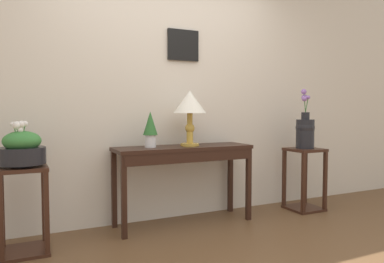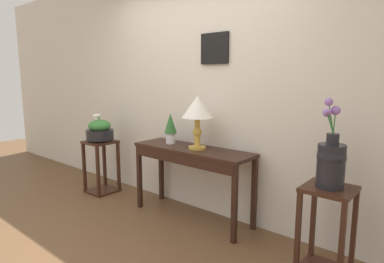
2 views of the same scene
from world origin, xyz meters
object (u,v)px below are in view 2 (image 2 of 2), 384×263
table_lamp (197,110)px  pedestal_stand_right (326,231)px  console_table (191,158)px  flower_vase_tall_right (331,160)px  potted_plant_on_console (170,127)px  pedestal_stand_left (101,167)px  planter_bowl_wide_left (100,130)px

table_lamp → pedestal_stand_right: size_ratio=0.78×
console_table → flower_vase_tall_right: size_ratio=2.06×
potted_plant_on_console → flower_vase_tall_right: size_ratio=0.52×
table_lamp → potted_plant_on_console: 0.45m
pedestal_stand_left → planter_bowl_wide_left: bearing=-125.4°
table_lamp → potted_plant_on_console: size_ratio=1.60×
pedestal_stand_right → console_table: bearing=176.1°
console_table → planter_bowl_wide_left: (-1.43, -0.12, 0.16)m
pedestal_stand_left → planter_bowl_wide_left: planter_bowl_wide_left is taller
potted_plant_on_console → planter_bowl_wide_left: size_ratio=0.96×
table_lamp → planter_bowl_wide_left: bearing=-174.4°
table_lamp → planter_bowl_wide_left: 1.54m
table_lamp → planter_bowl_wide_left: (-1.50, -0.15, -0.34)m
pedestal_stand_right → flower_vase_tall_right: (-0.00, -0.00, 0.55)m
console_table → pedestal_stand_right: bearing=-3.9°
flower_vase_tall_right → pedestal_stand_left: bearing=-179.5°
planter_bowl_wide_left → flower_vase_tall_right: bearing=0.5°
console_table → flower_vase_tall_right: 1.45m
table_lamp → pedestal_stand_left: bearing=-174.4°
pedestal_stand_left → potted_plant_on_console: bearing=8.7°
table_lamp → pedestal_stand_left: table_lamp is taller
console_table → potted_plant_on_console: potted_plant_on_console is taller
planter_bowl_wide_left → table_lamp: bearing=5.6°
flower_vase_tall_right → planter_bowl_wide_left: bearing=-179.5°
pedestal_stand_right → potted_plant_on_console: bearing=175.4°
planter_bowl_wide_left → flower_vase_tall_right: flower_vase_tall_right is taller
potted_plant_on_console → planter_bowl_wide_left: potted_plant_on_console is taller
console_table → pedestal_stand_left: (-1.43, -0.12, -0.32)m
console_table → potted_plant_on_console: (-0.33, 0.05, 0.29)m
flower_vase_tall_right → pedestal_stand_right: bearing=21.5°
potted_plant_on_console → flower_vase_tall_right: bearing=-4.7°
pedestal_stand_left → flower_vase_tall_right: (2.85, 0.03, 0.56)m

